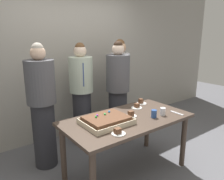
{
  "coord_description": "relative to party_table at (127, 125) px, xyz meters",
  "views": [
    {
      "loc": [
        -1.7,
        -1.95,
        1.79
      ],
      "look_at": [
        -0.13,
        0.15,
        1.12
      ],
      "focal_mm": 35.2,
      "sensor_mm": 36.0,
      "label": 1
    }
  ],
  "objects": [
    {
      "name": "ground_plane",
      "position": [
        0.0,
        0.0,
        -0.67
      ],
      "size": [
        12.0,
        12.0,
        0.0
      ],
      "primitive_type": "plane",
      "color": "#5B5B60"
    },
    {
      "name": "interior_back_panel",
      "position": [
        0.0,
        1.6,
        0.83
      ],
      "size": [
        8.0,
        0.12,
        3.0
      ],
      "primitive_type": "cube",
      "color": "#9E998E",
      "rests_on": "ground_plane"
    },
    {
      "name": "party_table",
      "position": [
        0.0,
        0.0,
        0.0
      ],
      "size": [
        1.62,
        0.85,
        0.77
      ],
      "color": "#47382D",
      "rests_on": "ground_plane"
    },
    {
      "name": "sheet_cake",
      "position": [
        -0.31,
        0.01,
        0.14
      ],
      "size": [
        0.55,
        0.44,
        0.11
      ],
      "color": "beige",
      "rests_on": "party_table"
    },
    {
      "name": "plated_slice_near_left",
      "position": [
        0.06,
        0.01,
        0.13
      ],
      "size": [
        0.15,
        0.15,
        0.08
      ],
      "color": "white",
      "rests_on": "party_table"
    },
    {
      "name": "plated_slice_near_right",
      "position": [
        0.36,
        0.2,
        0.12
      ],
      "size": [
        0.15,
        0.15,
        0.07
      ],
      "color": "white",
      "rests_on": "party_table"
    },
    {
      "name": "plated_slice_far_left",
      "position": [
        0.54,
        0.31,
        0.12
      ],
      "size": [
        0.15,
        0.15,
        0.08
      ],
      "color": "white",
      "rests_on": "party_table"
    },
    {
      "name": "plated_slice_far_right",
      "position": [
        -0.38,
        -0.29,
        0.12
      ],
      "size": [
        0.15,
        0.15,
        0.07
      ],
      "color": "white",
      "rests_on": "party_table"
    },
    {
      "name": "drink_cup_nearest",
      "position": [
        0.28,
        -0.19,
        0.15
      ],
      "size": [
        0.07,
        0.07,
        0.1
      ],
      "primitive_type": "cylinder",
      "color": "#2D5199",
      "rests_on": "party_table"
    },
    {
      "name": "drink_cup_middle",
      "position": [
        0.43,
        -0.2,
        0.15
      ],
      "size": [
        0.07,
        0.07,
        0.1
      ],
      "primitive_type": "cylinder",
      "color": "white",
      "rests_on": "party_table"
    },
    {
      "name": "cake_server_utensil",
      "position": [
        0.63,
        -0.27,
        0.1
      ],
      "size": [
        0.03,
        0.2,
        0.01
      ],
      "primitive_type": "cube",
      "color": "silver",
      "rests_on": "party_table"
    },
    {
      "name": "person_serving_front",
      "position": [
        -0.05,
        1.07,
        0.18
      ],
      "size": [
        0.37,
        0.37,
        1.67
      ],
      "rotation": [
        0.0,
        0.0,
        -1.81
      ],
      "color": "#28282D",
      "rests_on": "ground_plane"
    },
    {
      "name": "person_green_shirt_behind",
      "position": [
        0.78,
        1.12,
        0.21
      ],
      "size": [
        0.35,
        0.35,
        1.71
      ],
      "rotation": [
        0.0,
        0.0,
        -2.35
      ],
      "color": "#28282D",
      "rests_on": "ground_plane"
    },
    {
      "name": "person_striped_tie_right",
      "position": [
        -0.78,
        0.81,
        0.19
      ],
      "size": [
        0.38,
        0.38,
        1.69
      ],
      "rotation": [
        0.0,
        0.0,
        -1.04
      ],
      "color": "#28282D",
      "rests_on": "ground_plane"
    },
    {
      "name": "person_far_right_suit",
      "position": [
        0.45,
        0.76,
        0.19
      ],
      "size": [
        0.38,
        0.38,
        1.69
      ],
      "rotation": [
        0.0,
        0.0,
        -2.36
      ],
      "color": "#28282D",
      "rests_on": "ground_plane"
    }
  ]
}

